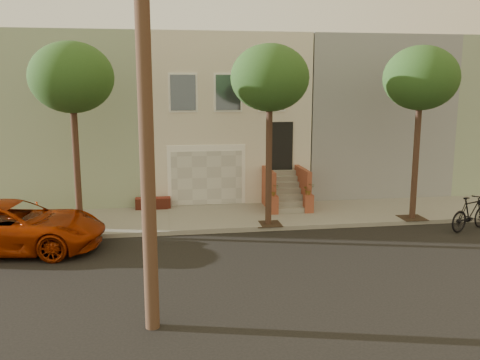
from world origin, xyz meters
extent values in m
plane|color=black|center=(0.00, 0.00, 0.00)|extent=(90.00, 90.00, 0.00)
cube|color=gray|center=(0.00, 5.35, 0.07)|extent=(40.00, 3.70, 0.15)
cube|color=beige|center=(0.00, 11.20, 3.65)|extent=(7.00, 8.00, 7.00)
cube|color=#92A988|center=(-6.80, 11.20, 3.65)|extent=(6.50, 8.00, 7.00)
cube|color=gray|center=(6.80, 11.20, 3.65)|extent=(6.50, 8.00, 7.00)
cube|color=#92A988|center=(13.30, 11.20, 3.65)|extent=(6.50, 8.00, 7.00)
cube|color=white|center=(-0.90, 7.22, 1.40)|extent=(3.20, 0.12, 2.50)
cube|color=silver|center=(-0.90, 7.16, 1.30)|extent=(2.90, 0.06, 2.20)
cube|color=gray|center=(-0.90, 5.35, 0.16)|extent=(3.20, 3.70, 0.02)
cube|color=maroon|center=(-3.10, 6.90, 0.37)|extent=(1.40, 0.45, 0.44)
cube|color=black|center=(2.20, 7.17, 2.55)|extent=(1.00, 0.06, 2.00)
cube|color=#3F4751|center=(-1.80, 7.17, 4.75)|extent=(1.00, 0.06, 1.40)
cube|color=white|center=(-1.80, 7.19, 4.75)|extent=(1.15, 0.05, 1.55)
cube|color=#3F4751|center=(0.00, 7.17, 4.75)|extent=(1.00, 0.06, 1.40)
cube|color=white|center=(0.00, 7.19, 4.75)|extent=(1.15, 0.05, 1.55)
cube|color=#3F4751|center=(1.80, 7.17, 4.75)|extent=(1.00, 0.06, 1.40)
cube|color=white|center=(1.80, 7.19, 4.75)|extent=(1.15, 0.05, 1.55)
cube|color=gray|center=(2.20, 5.38, 0.25)|extent=(1.20, 0.28, 0.20)
cube|color=gray|center=(2.20, 5.66, 0.45)|extent=(1.20, 0.28, 0.20)
cube|color=gray|center=(2.20, 5.94, 0.65)|extent=(1.20, 0.28, 0.20)
cube|color=gray|center=(2.20, 6.22, 0.85)|extent=(1.20, 0.28, 0.20)
cube|color=gray|center=(2.20, 6.50, 1.05)|extent=(1.20, 0.28, 0.20)
cube|color=gray|center=(2.20, 6.78, 1.25)|extent=(1.20, 0.28, 0.20)
cube|color=gray|center=(2.20, 7.06, 1.45)|extent=(1.20, 0.28, 0.20)
cube|color=brown|center=(1.50, 6.22, 0.95)|extent=(0.18, 1.96, 1.60)
cube|color=brown|center=(2.90, 6.22, 0.95)|extent=(0.18, 1.96, 1.60)
cube|color=brown|center=(1.50, 5.34, 0.50)|extent=(0.35, 0.35, 0.70)
imported|color=#23481A|center=(1.50, 5.34, 1.07)|extent=(0.40, 0.35, 0.45)
cube|color=brown|center=(2.90, 5.34, 0.50)|extent=(0.35, 0.35, 0.70)
imported|color=#23481A|center=(2.90, 5.34, 1.07)|extent=(0.41, 0.35, 0.45)
cube|color=#2D2116|center=(-5.50, 3.90, 0.15)|extent=(0.90, 0.90, 0.02)
cylinder|color=#3D261B|center=(-5.50, 3.90, 2.25)|extent=(0.22, 0.22, 4.20)
ellipsoid|color=#23481A|center=(-5.50, 3.90, 5.30)|extent=(2.70, 2.57, 2.29)
cube|color=#2D2116|center=(1.00, 3.90, 0.15)|extent=(0.90, 0.90, 0.02)
cylinder|color=#3D261B|center=(1.00, 3.90, 2.25)|extent=(0.22, 0.22, 4.20)
ellipsoid|color=#23481A|center=(1.00, 3.90, 5.30)|extent=(2.70, 2.57, 2.29)
cube|color=#2D2116|center=(6.50, 3.90, 0.15)|extent=(0.90, 0.90, 0.02)
cylinder|color=#3D261B|center=(6.50, 3.90, 2.25)|extent=(0.22, 0.22, 4.20)
ellipsoid|color=#23481A|center=(6.50, 3.90, 5.30)|extent=(2.70, 2.57, 2.29)
cylinder|color=#452D20|center=(-3.00, -3.20, 5.00)|extent=(0.30, 0.30, 10.00)
imported|color=#992702|center=(-7.34, 2.64, 0.78)|extent=(5.86, 3.24, 1.55)
imported|color=black|center=(7.99, 2.56, 0.62)|extent=(2.11, 1.32, 1.23)
camera|label=1|loc=(-2.71, -13.51, 5.09)|focal=38.43mm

